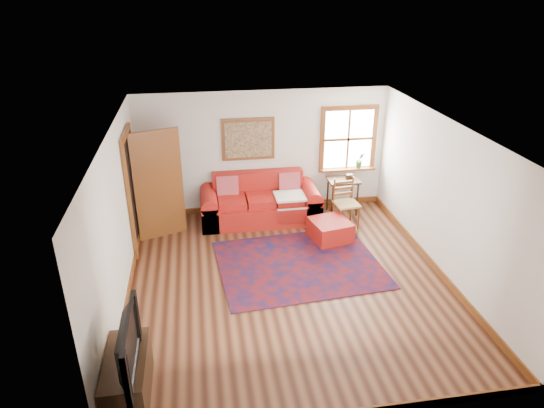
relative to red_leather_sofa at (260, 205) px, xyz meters
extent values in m
plane|color=#3A1B0F|center=(0.14, -2.30, -0.30)|extent=(5.50, 5.50, 0.00)
cube|color=silver|center=(0.14, 0.45, 0.95)|extent=(5.00, 0.04, 2.50)
cube|color=silver|center=(0.14, -5.05, 0.95)|extent=(5.00, 0.04, 2.50)
cube|color=silver|center=(-2.36, -2.30, 0.95)|extent=(0.04, 5.50, 2.50)
cube|color=silver|center=(2.64, -2.30, 0.95)|extent=(0.04, 5.50, 2.50)
cube|color=white|center=(0.14, -2.30, 2.20)|extent=(5.00, 5.50, 0.04)
cube|color=brown|center=(0.14, 0.44, -0.24)|extent=(5.00, 0.03, 0.12)
cube|color=brown|center=(-2.35, -2.30, -0.24)|extent=(0.03, 5.50, 0.12)
cube|color=brown|center=(2.62, -2.30, -0.24)|extent=(0.03, 5.50, 0.12)
cube|color=white|center=(1.89, 0.44, 1.15)|extent=(1.00, 0.02, 1.20)
cube|color=brown|center=(1.89, 0.42, 1.79)|extent=(1.18, 0.06, 0.09)
cube|color=brown|center=(1.89, 0.42, 0.50)|extent=(1.18, 0.06, 0.09)
cube|color=brown|center=(1.34, 0.42, 1.15)|extent=(0.09, 0.06, 1.20)
cube|color=brown|center=(2.43, 0.42, 1.15)|extent=(0.09, 0.06, 1.20)
cube|color=brown|center=(1.89, 0.42, 1.15)|extent=(1.00, 0.04, 0.05)
cube|color=brown|center=(1.89, 0.35, 0.53)|extent=(1.15, 0.20, 0.04)
imported|color=#326F26|center=(2.14, 0.33, 0.71)|extent=(0.18, 0.15, 0.33)
cube|color=black|center=(-2.35, -0.70, 0.72)|extent=(0.02, 0.90, 2.05)
cube|color=brown|center=(-2.32, -1.19, 0.72)|extent=(0.06, 0.09, 2.05)
cube|color=brown|center=(-2.32, -0.20, 0.72)|extent=(0.06, 0.09, 2.05)
cube|color=brown|center=(-2.32, -0.70, 1.79)|extent=(0.06, 1.08, 0.09)
cube|color=brown|center=(-1.90, -0.40, 0.72)|extent=(0.86, 0.35, 2.05)
cube|color=silver|center=(-1.90, -0.40, 0.82)|extent=(0.56, 0.22, 1.33)
cube|color=brown|center=(-0.16, 0.43, 1.25)|extent=(1.05, 0.04, 0.85)
cube|color=tan|center=(-0.16, 0.40, 1.25)|extent=(0.92, 0.03, 0.72)
cube|color=#610F0D|center=(0.41, -1.84, -0.29)|extent=(2.85, 2.36, 0.02)
cube|color=#AF1C16|center=(0.00, -0.06, -0.10)|extent=(2.34, 0.97, 0.41)
cube|color=#AF1C16|center=(0.00, 0.29, 0.36)|extent=(1.82, 0.26, 0.51)
cube|color=#AF1C16|center=(-1.01, -0.06, -0.05)|extent=(0.33, 0.97, 0.51)
cube|color=#AF1C16|center=(1.00, -0.06, -0.05)|extent=(0.33, 0.97, 0.51)
cube|color=#D65E1E|center=(-0.63, 0.12, 0.39)|extent=(0.43, 0.21, 0.44)
cube|color=#D65E1E|center=(0.62, 0.12, 0.39)|extent=(0.43, 0.21, 0.44)
cube|color=silver|center=(0.56, -0.24, 0.26)|extent=(0.59, 0.53, 0.04)
cube|color=#AF1C16|center=(1.16, -1.06, -0.11)|extent=(0.80, 0.80, 0.38)
cube|color=#321E10|center=(1.71, 0.02, 0.41)|extent=(0.62, 0.46, 0.04)
cylinder|color=#321E10|center=(1.45, -0.17, 0.05)|extent=(0.04, 0.04, 0.70)
cylinder|color=#321E10|center=(1.97, -0.17, 0.05)|extent=(0.04, 0.04, 0.70)
cylinder|color=#321E10|center=(1.45, 0.21, 0.05)|extent=(0.04, 0.04, 0.70)
cylinder|color=#321E10|center=(1.97, 0.21, 0.05)|extent=(0.04, 0.04, 0.70)
cube|color=tan|center=(1.61, -0.58, 0.17)|extent=(0.49, 0.47, 0.04)
cylinder|color=brown|center=(1.44, -0.78, -0.08)|extent=(0.04, 0.04, 0.45)
cylinder|color=brown|center=(1.82, -0.73, -0.08)|extent=(0.04, 0.04, 0.45)
cylinder|color=brown|center=(1.40, -0.42, 0.17)|extent=(0.04, 0.04, 0.95)
cylinder|color=brown|center=(1.78, -0.37, 0.17)|extent=(0.04, 0.04, 0.95)
cube|color=brown|center=(1.59, -0.40, 0.43)|extent=(0.38, 0.07, 0.28)
cube|color=#321E10|center=(-2.11, -4.35, -0.02)|extent=(0.47, 1.04, 0.57)
imported|color=black|center=(-2.09, -4.51, 0.59)|extent=(0.15, 1.11, 0.64)
cylinder|color=silver|center=(-2.06, -3.92, 0.36)|extent=(0.12, 0.12, 0.18)
cylinder|color=#FFA53F|center=(-2.06, -3.92, 0.33)|extent=(0.07, 0.07, 0.12)
camera|label=1|loc=(-1.15, -8.72, 4.10)|focal=32.00mm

